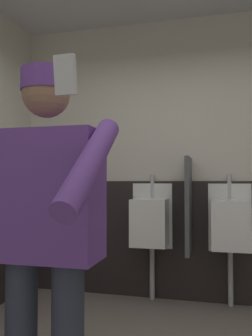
{
  "coord_description": "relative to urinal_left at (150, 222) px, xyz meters",
  "views": [
    {
      "loc": [
        0.3,
        -1.73,
        1.17
      ],
      "look_at": [
        -0.21,
        0.27,
        1.25
      ],
      "focal_mm": 37.67,
      "sensor_mm": 36.0,
      "label": 1
    }
  ],
  "objects": [
    {
      "name": "cell_phone",
      "position": [
        0.22,
        -2.51,
        0.69
      ],
      "size": [
        0.06,
        0.04,
        0.11
      ],
      "primitive_type": "cube",
      "rotation": [
        0.14,
        0.0,
        -0.04
      ],
      "color": "silver"
    },
    {
      "name": "wall_back",
      "position": [
        0.32,
        0.22,
        0.64
      ],
      "size": [
        4.04,
        0.12,
        2.83
      ],
      "primitive_type": "cube",
      "color": "beige",
      "rests_on": "ground_plane"
    },
    {
      "name": "wainscot_band_back",
      "position": [
        0.32,
        0.14,
        -0.19
      ],
      "size": [
        3.44,
        0.03,
        1.17
      ],
      "primitive_type": "cube",
      "color": "black",
      "rests_on": "ground_plane"
    },
    {
      "name": "urinal_middle",
      "position": [
        0.75,
        0.0,
        0.0
      ],
      "size": [
        0.4,
        0.34,
        1.24
      ],
      "color": "white",
      "rests_on": "ground_plane"
    },
    {
      "name": "urinal_left",
      "position": [
        0.0,
        0.0,
        0.0
      ],
      "size": [
        0.4,
        0.34,
        1.24
      ],
      "color": "white",
      "rests_on": "ground_plane"
    },
    {
      "name": "privacy_divider_panel",
      "position": [
        0.37,
        -0.07,
        0.17
      ],
      "size": [
        0.04,
        0.4,
        0.9
      ],
      "primitive_type": "cube",
      "color": "#4C4C51"
    },
    {
      "name": "person",
      "position": [
        -0.1,
        -2.01,
        0.21
      ],
      "size": [
        0.71,
        0.6,
        1.66
      ],
      "color": "#2D3342",
      "rests_on": "ground_plane"
    }
  ]
}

